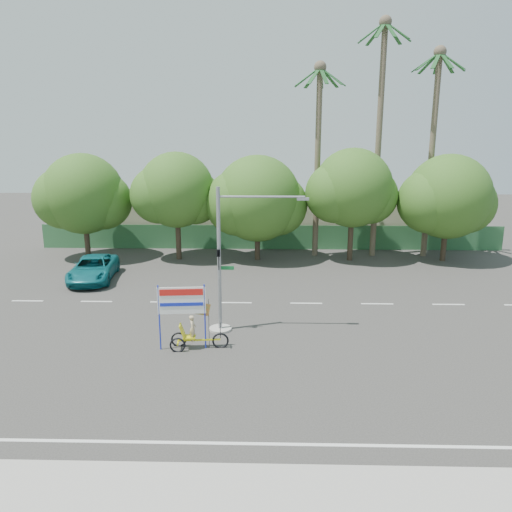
{
  "coord_description": "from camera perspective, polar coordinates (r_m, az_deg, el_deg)",
  "views": [
    {
      "loc": [
        -0.17,
        -18.82,
        9.42
      ],
      "look_at": [
        -0.78,
        4.98,
        3.5
      ],
      "focal_mm": 35.0,
      "sensor_mm": 36.0,
      "label": 1
    }
  ],
  "objects": [
    {
      "name": "tree_right",
      "position": [
        37.56,
        10.92,
        7.32
      ],
      "size": [
        6.9,
        5.8,
        8.36
      ],
      "color": "#473828",
      "rests_on": "ground"
    },
    {
      "name": "tree_center",
      "position": [
        37.17,
        0.08,
        6.3
      ],
      "size": [
        7.62,
        6.4,
        7.85
      ],
      "color": "#473828",
      "rests_on": "ground"
    },
    {
      "name": "tree_far_right",
      "position": [
        39.38,
        21.03,
        6.07
      ],
      "size": [
        7.38,
        6.2,
        7.94
      ],
      "color": "#473828",
      "rests_on": "ground"
    },
    {
      "name": "ground",
      "position": [
        21.05,
        1.81,
        -12.63
      ],
      "size": [
        120.0,
        120.0,
        0.0
      ],
      "primitive_type": "plane",
      "color": "#33302D",
      "rests_on": "ground"
    },
    {
      "name": "building_right",
      "position": [
        46.2,
        11.65,
        4.18
      ],
      "size": [
        14.0,
        8.0,
        3.6
      ],
      "primitive_type": "cube",
      "color": "beige",
      "rests_on": "ground"
    },
    {
      "name": "fence",
      "position": [
        41.19,
        1.66,
        2.16
      ],
      "size": [
        38.0,
        0.08,
        2.0
      ],
      "primitive_type": "cube",
      "color": "#336B3D",
      "rests_on": "ground"
    },
    {
      "name": "building_left",
      "position": [
        46.49,
        -10.81,
        4.53
      ],
      "size": [
        12.0,
        8.0,
        4.0
      ],
      "primitive_type": "cube",
      "color": "beige",
      "rests_on": "ground"
    },
    {
      "name": "palm_tall",
      "position": [
        39.2,
        13.98,
        15.09
      ],
      "size": [
        3.73,
        3.79,
        17.45
      ],
      "color": "#70604C",
      "rests_on": "ground"
    },
    {
      "name": "trike_billboard",
      "position": [
        22.44,
        -7.65,
        -7.59
      ],
      "size": [
        3.09,
        0.8,
        3.04
      ],
      "rotation": [
        0.0,
        0.0,
        0.09
      ],
      "color": "black",
      "rests_on": "ground"
    },
    {
      "name": "tree_far_left",
      "position": [
        39.63,
        -19.18,
        6.44
      ],
      "size": [
        7.14,
        6.0,
        7.96
      ],
      "color": "#473828",
      "rests_on": "ground"
    },
    {
      "name": "pickup_truck",
      "position": [
        34.22,
        -18.1,
        -1.38
      ],
      "size": [
        3.21,
        5.84,
        1.55
      ],
      "primitive_type": "imported",
      "rotation": [
        0.0,
        0.0,
        0.12
      ],
      "color": "#0F666E",
      "rests_on": "ground"
    },
    {
      "name": "palm_short",
      "position": [
        38.5,
        7.11,
        13.03
      ],
      "size": [
        3.73,
        3.79,
        14.45
      ],
      "color": "#70604C",
      "rests_on": "ground"
    },
    {
      "name": "sidewalk_near",
      "position": [
        14.69,
        1.98,
        -25.62
      ],
      "size": [
        50.0,
        2.4,
        0.12
      ],
      "primitive_type": "cube",
      "color": "gray",
      "rests_on": "ground"
    },
    {
      "name": "traffic_signal",
      "position": [
        23.8,
        -3.48,
        -1.92
      ],
      "size": [
        4.72,
        1.1,
        7.0
      ],
      "color": "gray",
      "rests_on": "ground"
    },
    {
      "name": "palm_mid",
      "position": [
        40.21,
        19.61,
        13.15
      ],
      "size": [
        3.73,
        3.79,
        15.45
      ],
      "color": "#70604C",
      "rests_on": "ground"
    },
    {
      "name": "tree_left",
      "position": [
        37.71,
        -9.13,
        7.15
      ],
      "size": [
        6.66,
        5.6,
        8.07
      ],
      "color": "#473828",
      "rests_on": "ground"
    }
  ]
}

